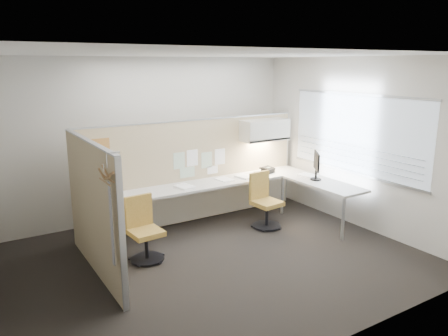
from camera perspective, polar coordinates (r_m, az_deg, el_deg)
floor at (r=6.27m, az=-1.25°, el=-11.90°), size 5.50×4.50×0.01m
ceiling at (r=5.67m, az=-1.40°, el=14.70°), size 5.50×4.50×0.01m
wall_back at (r=7.80m, az=-9.82°, el=3.81°), size 5.50×0.02×2.80m
wall_front at (r=4.11m, az=14.98°, el=-5.20°), size 5.50×0.02×2.80m
wall_right at (r=7.57m, az=16.91°, el=3.13°), size 0.02×4.50×2.80m
window_pane at (r=7.52m, az=16.86°, el=4.24°), size 0.01×2.80×1.30m
partition_back at (r=7.55m, az=-3.92°, el=-0.40°), size 4.10×0.06×1.75m
partition_left at (r=5.84m, az=-16.70°, el=-5.15°), size 0.06×2.20×1.75m
desk at (r=7.41m, az=0.45°, el=-2.82°), size 4.00×2.07×0.73m
overhead_bin at (r=7.97m, az=5.35°, el=4.96°), size 0.90×0.36×0.38m
task_light_strip at (r=8.01m, az=5.31°, el=3.48°), size 0.60×0.06×0.02m
pinned_papers at (r=7.52m, az=-3.28°, el=0.79°), size 1.01×0.00×0.47m
poster at (r=6.82m, az=-15.80°, el=2.29°), size 0.28×0.00×0.35m
chair_left at (r=6.22m, az=-10.44°, el=-8.11°), size 0.47×0.48×0.89m
chair_right at (r=7.35m, az=5.28°, el=-4.47°), size 0.48×0.49×0.91m
monitor at (r=7.62m, az=11.99°, el=0.48°), size 0.28×0.39×0.48m
phone at (r=8.04m, az=5.74°, el=-0.26°), size 0.26×0.24×0.12m
stapler at (r=7.92m, az=4.42°, el=-0.65°), size 0.14×0.07×0.05m
tape_dispenser at (r=8.03m, az=5.25°, el=-0.44°), size 0.11×0.08×0.06m
coat_hook at (r=4.78m, az=-14.98°, el=-2.21°), size 0.18×0.41×1.25m
paper_stack_0 at (r=6.65m, az=-14.01°, el=-3.88°), size 0.24×0.31×0.03m
paper_stack_1 at (r=7.06m, az=-5.18°, el=-2.48°), size 0.28×0.34×0.04m
paper_stack_2 at (r=7.53m, az=0.06°, el=-1.50°), size 0.26×0.33×0.01m
paper_stack_3 at (r=7.70m, az=2.68°, el=-1.12°), size 0.28×0.34×0.03m
paper_stack_4 at (r=7.92m, az=10.83°, el=-0.94°), size 0.28×0.34×0.02m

